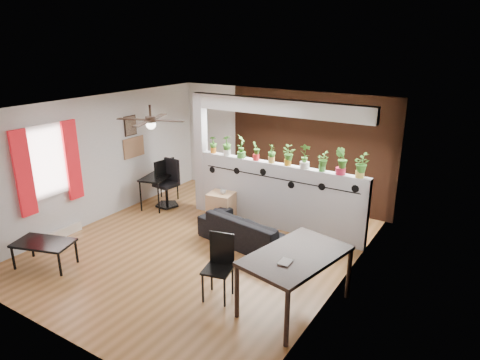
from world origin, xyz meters
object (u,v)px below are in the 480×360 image
object	(u,v)px
potted_plant_3	(256,150)
potted_plant_4	(272,153)
folding_chair	(220,260)
potted_plant_5	(288,155)
dining_table	(296,260)
potted_plant_0	(213,144)
potted_plant_7	(323,161)
potted_plant_8	(341,161)
sofa	(250,231)
potted_plant_6	(305,155)
coffee_table	(44,244)
computer_desk	(159,178)
cup	(223,192)
cube_shelf	(221,207)
potted_plant_2	(241,146)
office_chair	(168,186)
ceiling_fan	(151,121)
potted_plant_1	(227,145)
potted_plant_9	(361,165)

from	to	relation	value
potted_plant_3	potted_plant_4	distance (m)	0.35
folding_chair	potted_plant_5	bearing A→B (deg)	94.48
dining_table	potted_plant_4	bearing A→B (deg)	125.31
potted_plant_0	potted_plant_7	bearing A→B (deg)	0.00
potted_plant_8	sofa	distance (m)	2.09
potted_plant_5	potted_plant_7	world-z (taller)	potted_plant_5
potted_plant_6	folding_chair	bearing A→B (deg)	-93.21
potted_plant_8	coffee_table	bearing A→B (deg)	-137.90
computer_desk	potted_plant_7	bearing A→B (deg)	5.18
potted_plant_6	potted_plant_0	bearing A→B (deg)	-180.00
potted_plant_8	potted_plant_4	bearing A→B (deg)	-180.00
cup	dining_table	xyz separation A→B (m)	(2.56, -1.95, 0.09)
computer_desk	cube_shelf	bearing A→B (deg)	-0.11
potted_plant_2	office_chair	size ratio (longest dim) A/B	0.44
potted_plant_8	cup	xyz separation A→B (m)	(-2.34, -0.34, -0.93)
ceiling_fan	office_chair	size ratio (longest dim) A/B	1.11
potted_plant_4	cube_shelf	distance (m)	1.62
potted_plant_7	folding_chair	size ratio (longest dim) A/B	0.37
cup	computer_desk	size ratio (longest dim) A/B	0.11
computer_desk	dining_table	bearing A→B (deg)	-24.32
computer_desk	coffee_table	bearing A→B (deg)	-85.26
folding_chair	potted_plant_1	bearing A→B (deg)	121.64
cube_shelf	dining_table	size ratio (longest dim) A/B	0.36
cup	coffee_table	xyz separation A→B (m)	(-1.51, -3.13, -0.27)
potted_plant_4	sofa	bearing A→B (deg)	-84.46
ceiling_fan	dining_table	world-z (taller)	ceiling_fan
coffee_table	folding_chair	bearing A→B (deg)	16.05
potted_plant_0	potted_plant_2	xyz separation A→B (m)	(0.70, 0.00, 0.06)
sofa	potted_plant_8	bearing A→B (deg)	-134.66
potted_plant_7	potted_plant_2	bearing A→B (deg)	180.00
folding_chair	cup	bearing A→B (deg)	123.26
potted_plant_3	computer_desk	world-z (taller)	potted_plant_3
potted_plant_8	cup	size ratio (longest dim) A/B	4.02
potted_plant_0	folding_chair	world-z (taller)	potted_plant_0
sofa	dining_table	world-z (taller)	dining_table
potted_plant_9	cube_shelf	distance (m)	3.04
potted_plant_2	sofa	xyz separation A→B (m)	(0.79, -0.96, -1.32)
potted_plant_5	potted_plant_7	bearing A→B (deg)	0.00
potted_plant_7	cup	xyz separation A→B (m)	(-1.98, -0.34, -0.88)
sofa	cube_shelf	bearing A→B (deg)	-20.51
ceiling_fan	potted_plant_4	world-z (taller)	ceiling_fan
potted_plant_3	folding_chair	bearing A→B (deg)	-70.85
cup	dining_table	bearing A→B (deg)	-37.35
office_chair	cube_shelf	bearing A→B (deg)	-2.58
potted_plant_6	cup	bearing A→B (deg)	-168.13
potted_plant_1	potted_plant_8	world-z (taller)	potted_plant_8
office_chair	dining_table	distance (m)	4.59
potted_plant_6	computer_desk	distance (m)	3.55
ceiling_fan	potted_plant_4	distance (m)	2.42
cup	potted_plant_5	bearing A→B (deg)	14.99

